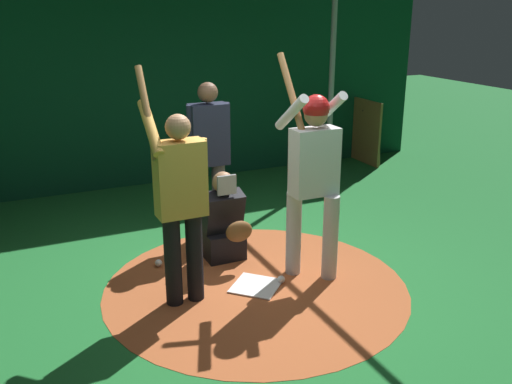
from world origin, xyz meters
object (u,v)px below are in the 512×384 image
batter (313,169)px  umpire (209,152)px  home_plate (256,286)px  bat_rack (360,131)px  baseball_1 (281,279)px  catcher (224,225)px  baseball_0 (159,263)px  visitor (180,197)px

batter → umpire: size_ratio=1.21×
batter → umpire: (-1.34, -0.53, -0.10)m
home_plate → umpire: (-1.36, 0.06, 0.98)m
batter → bat_rack: (-3.45, 2.94, -0.60)m
batter → baseball_1: batter is taller
catcher → baseball_0: bearing=-96.1°
bat_rack → baseball_1: 4.82m
home_plate → batter: 1.23m
visitor → catcher: bearing=135.6°
catcher → visitor: (0.69, -0.66, 0.62)m
bat_rack → baseball_1: bearing=-43.2°
home_plate → visitor: (-0.04, -0.69, 0.98)m
home_plate → batter: bearing=91.3°
catcher → baseball_0: (-0.07, -0.69, -0.33)m
umpire → baseball_0: size_ratio=23.79×
bat_rack → home_plate: bearing=-45.6°
batter → catcher: bearing=-139.0°
baseball_1 → batter: bearing=98.5°
umpire → batter: bearing=21.7°
catcher → baseball_1: catcher is taller
catcher → umpire: bearing=171.9°
baseball_0 → visitor: bearing=2.3°
bat_rack → baseball_0: bat_rack is taller
catcher → home_plate: bearing=2.5°
home_plate → bat_rack: (-3.46, 3.53, 0.48)m
catcher → umpire: size_ratio=0.54×
batter → baseball_1: (0.05, -0.34, -1.04)m
visitor → baseball_1: (0.08, 0.94, -0.95)m
baseball_0 → baseball_1: same height
catcher → bat_rack: 4.49m
bat_rack → catcher: bearing=-52.5°
visitor → baseball_0: visitor is taller
bat_rack → baseball_0: bearing=-58.0°
catcher → bat_rack: (-2.73, 3.56, 0.12)m
catcher → visitor: size_ratio=0.46×
visitor → bat_rack: size_ratio=1.75×
umpire → bat_rack: 4.10m
visitor → baseball_1: bearing=84.5°
baseball_0 → baseball_1: 1.29m
home_plate → baseball_1: baseball_1 is taller
visitor → bat_rack: bearing=128.3°
catcher → baseball_1: size_ratio=12.83×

